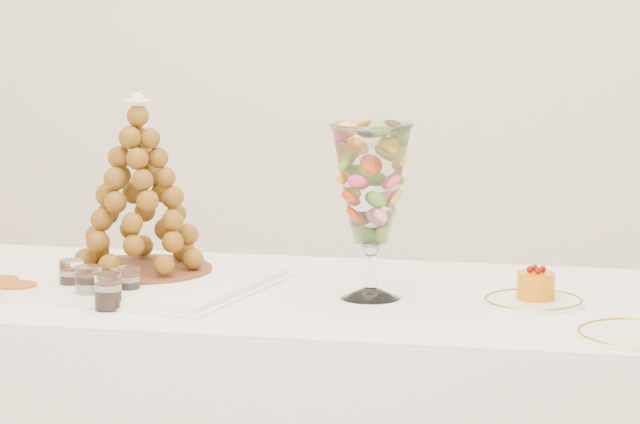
# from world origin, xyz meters

# --- Properties ---
(lace_tray) EXTENTS (0.69, 0.58, 0.02)m
(lace_tray) POSITION_xyz_m (-0.38, 0.13, 0.78)
(lace_tray) COLOR white
(lace_tray) RESTS_ON buffet_table
(macaron_vase) EXTENTS (0.17, 0.17, 0.37)m
(macaron_vase) POSITION_xyz_m (0.18, 0.09, 1.01)
(macaron_vase) COLOR white
(macaron_vase) RESTS_ON buffet_table
(cake_plate) EXTENTS (0.21, 0.21, 0.01)m
(cake_plate) POSITION_xyz_m (0.53, 0.09, 0.77)
(cake_plate) COLOR white
(cake_plate) RESTS_ON buffet_table
(spare_plate) EXTENTS (0.23, 0.23, 0.01)m
(spare_plate) POSITION_xyz_m (0.73, -0.17, 0.77)
(spare_plate) COLOR white
(spare_plate) RESTS_ON buffet_table
(verrine_a) EXTENTS (0.07, 0.07, 0.07)m
(verrine_a) POSITION_xyz_m (-0.47, 0.03, 0.80)
(verrine_a) COLOR white
(verrine_a) RESTS_ON buffet_table
(verrine_b) EXTENTS (0.05, 0.05, 0.06)m
(verrine_b) POSITION_xyz_m (-0.36, -0.02, 0.80)
(verrine_b) COLOR white
(verrine_b) RESTS_ON buffet_table
(verrine_c) EXTENTS (0.05, 0.05, 0.07)m
(verrine_c) POSITION_xyz_m (-0.33, 0.00, 0.80)
(verrine_c) COLOR white
(verrine_c) RESTS_ON buffet_table
(verrine_d) EXTENTS (0.07, 0.07, 0.08)m
(verrine_d) POSITION_xyz_m (-0.40, -0.05, 0.80)
(verrine_d) COLOR white
(verrine_d) RESTS_ON buffet_table
(verrine_e) EXTENTS (0.06, 0.06, 0.08)m
(verrine_e) POSITION_xyz_m (-0.34, -0.11, 0.80)
(verrine_e) COLOR white
(verrine_e) RESTS_ON buffet_table
(ramekin_back) EXTENTS (0.08, 0.08, 0.03)m
(ramekin_back) POSITION_xyz_m (-0.62, 0.01, 0.78)
(ramekin_back) COLOR white
(ramekin_back) RESTS_ON buffet_table
(ramekin_front) EXTENTS (0.10, 0.10, 0.03)m
(ramekin_front) POSITION_xyz_m (-0.56, -0.06, 0.78)
(ramekin_front) COLOR white
(ramekin_front) RESTS_ON buffet_table
(croquembouche) EXTENTS (0.32, 0.32, 0.40)m
(croquembouche) POSITION_xyz_m (-0.36, 0.19, 0.98)
(croquembouche) COLOR brown
(croquembouche) RESTS_ON lace_tray
(mousse_cake) EXTENTS (0.08, 0.08, 0.07)m
(mousse_cake) POSITION_xyz_m (0.53, 0.10, 0.80)
(mousse_cake) COLOR orange
(mousse_cake) RESTS_ON cake_plate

